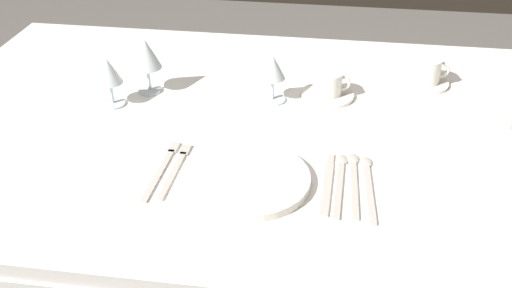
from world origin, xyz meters
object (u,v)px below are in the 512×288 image
object	(u,v)px
coffee_cup_far	(504,109)
wine_glass_centre	(146,55)
coffee_cup_left	(329,83)
wine_glass_right	(108,73)
wine_glass_left	(273,70)
fork_outer	(176,168)
spoon_tea	(368,180)
dinner_plate	(248,179)
dinner_knife	(327,185)
coffee_cup_right	(427,70)
spoon_dessert	(354,177)
fork_inner	(162,168)
spoon_soup	(340,177)

from	to	relation	value
coffee_cup_far	wine_glass_centre	bearing A→B (deg)	176.48
coffee_cup_left	wine_glass_right	size ratio (longest dim) A/B	0.72
coffee_cup_far	wine_glass_left	size ratio (longest dim) A/B	0.81
fork_outer	spoon_tea	size ratio (longest dim) A/B	0.89
dinner_plate	dinner_knife	world-z (taller)	dinner_plate
fork_outer	coffee_cup_right	world-z (taller)	coffee_cup_right
coffee_cup_left	wine_glass_centre	xyz separation A→B (m)	(-0.48, -0.04, 0.07)
coffee_cup_right	wine_glass_centre	xyz separation A→B (m)	(-0.74, -0.15, 0.06)
spoon_dessert	spoon_tea	xyz separation A→B (m)	(0.03, -0.01, 0.00)
wine_glass_left	fork_inner	bearing A→B (deg)	-120.35
dinner_knife	wine_glass_centre	size ratio (longest dim) A/B	1.45
spoon_tea	spoon_dessert	bearing A→B (deg)	162.52
dinner_knife	spoon_tea	size ratio (longest dim) A/B	0.95
fork_outer	fork_inner	size ratio (longest dim) A/B	0.92
coffee_cup_right	wine_glass_right	bearing A→B (deg)	-163.89
spoon_tea	wine_glass_right	world-z (taller)	wine_glass_right
wine_glass_centre	wine_glass_right	distance (m)	0.11
dinner_plate	spoon_dessert	bearing A→B (deg)	12.85
dinner_plate	wine_glass_left	size ratio (longest dim) A/B	2.03
wine_glass_right	spoon_tea	bearing A→B (deg)	-20.57
coffee_cup_far	spoon_tea	bearing A→B (deg)	-139.65
coffee_cup_far	wine_glass_right	size ratio (longest dim) A/B	0.80
dinner_knife	wine_glass_left	xyz separation A→B (m)	(-0.16, 0.35, 0.09)
spoon_dessert	wine_glass_centre	bearing A→B (deg)	149.67
dinner_plate	spoon_soup	distance (m)	0.20
coffee_cup_far	fork_outer	bearing A→B (deg)	-158.63
dinner_knife	coffee_cup_far	bearing A→B (deg)	36.48
spoon_soup	spoon_dessert	size ratio (longest dim) A/B	0.98
coffee_cup_left	wine_glass_centre	bearing A→B (deg)	-175.45
coffee_cup_left	fork_inner	bearing A→B (deg)	-131.91
spoon_dessert	wine_glass_centre	size ratio (longest dim) A/B	1.52
dinner_plate	spoon_soup	world-z (taller)	dinner_plate
fork_inner	spoon_dessert	xyz separation A→B (m)	(0.41, 0.03, -0.00)
coffee_cup_left	spoon_dessert	bearing A→B (deg)	-79.20
spoon_tea	wine_glass_centre	distance (m)	0.67
fork_outer	spoon_dessert	xyz separation A→B (m)	(0.38, 0.02, -0.00)
spoon_tea	coffee_cup_right	bearing A→B (deg)	71.22
fork_inner	coffee_cup_far	distance (m)	0.82
fork_outer	spoon_dessert	size ratio (longest dim) A/B	0.90
fork_outer	spoon_tea	distance (m)	0.41
spoon_dessert	coffee_cup_far	world-z (taller)	coffee_cup_far
dinner_plate	coffee_cup_left	bearing A→B (deg)	69.54
fork_outer	spoon_dessert	distance (m)	0.38
dinner_plate	spoon_dessert	size ratio (longest dim) A/B	1.15
spoon_dessert	coffee_cup_far	size ratio (longest dim) A/B	2.18
coffee_cup_left	coffee_cup_right	bearing A→B (deg)	23.09
dinner_plate	wine_glass_left	world-z (taller)	wine_glass_left
coffee_cup_left	fork_outer	bearing A→B (deg)	-129.58
fork_inner	spoon_tea	distance (m)	0.44
dinner_knife	wine_glass_centre	world-z (taller)	wine_glass_centre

